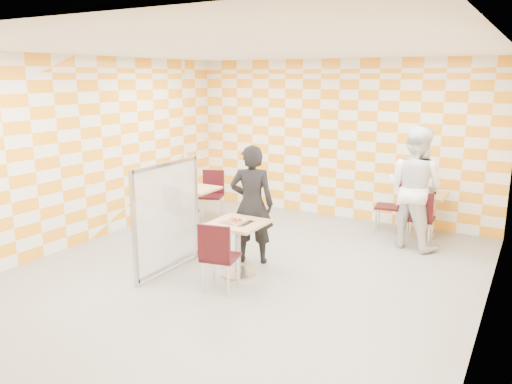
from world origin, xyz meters
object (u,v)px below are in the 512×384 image
at_px(chair_empty_far, 212,190).
at_px(man_dark, 252,204).
at_px(sport_bottle, 415,186).
at_px(chair_empty_near, 177,207).
at_px(partition, 167,217).
at_px(chair_second_front, 420,214).
at_px(second_table, 423,207).
at_px(chair_second_side, 394,202).
at_px(man_white, 414,188).
at_px(soda_bottle, 435,188).
at_px(empty_table, 196,201).
at_px(chair_main_front, 218,253).
at_px(main_table, 238,239).

bearing_deg(chair_empty_far, man_dark, -41.78).
bearing_deg(sport_bottle, chair_empty_near, -145.62).
bearing_deg(partition, chair_second_front, 44.37).
distance_m(second_table, chair_empty_near, 4.15).
xyz_separation_m(chair_second_side, man_white, (0.46, -0.61, 0.42)).
distance_m(chair_empty_near, soda_bottle, 4.32).
relative_size(sport_bottle, soda_bottle, 0.87).
height_order(empty_table, chair_second_side, chair_second_side).
bearing_deg(chair_main_front, man_white, 61.14).
bearing_deg(partition, man_dark, 47.12).
distance_m(main_table, man_dark, 0.64).
distance_m(empty_table, soda_bottle, 4.11).
bearing_deg(soda_bottle, partition, -130.06).
bearing_deg(chair_second_front, chair_second_side, 133.06).
height_order(chair_second_side, sport_bottle, sport_bottle).
relative_size(chair_second_front, chair_empty_far, 1.00).
bearing_deg(main_table, chair_second_front, 51.35).
height_order(second_table, man_white, man_white).
bearing_deg(second_table, empty_table, -156.43).
relative_size(second_table, chair_main_front, 0.81).
xyz_separation_m(main_table, chair_second_side, (1.34, 2.99, 0.04)).
relative_size(chair_main_front, soda_bottle, 4.02).
xyz_separation_m(chair_second_side, partition, (-2.25, -3.36, 0.25)).
bearing_deg(sport_bottle, main_table, -117.84).
bearing_deg(man_white, chair_empty_near, 41.29).
bearing_deg(chair_second_front, chair_empty_near, -156.78).
height_order(main_table, man_dark, man_dark).
xyz_separation_m(empty_table, man_white, (3.57, 0.94, 0.46)).
bearing_deg(chair_empty_far, chair_empty_near, -80.81).
distance_m(second_table, partition, 4.36).
distance_m(partition, sport_bottle, 4.34).
relative_size(chair_empty_near, chair_empty_far, 1.00).
xyz_separation_m(main_table, second_table, (1.83, 3.02, 0.00)).
bearing_deg(empty_table, chair_empty_far, 101.65).
height_order(chair_empty_near, partition, partition).
height_order(chair_empty_near, chair_empty_far, same).
distance_m(chair_second_side, man_dark, 2.87).
distance_m(man_dark, soda_bottle, 3.28).
bearing_deg(chair_second_front, partition, -135.63).
xyz_separation_m(empty_table, chair_empty_near, (0.07, -0.61, 0.04)).
bearing_deg(chair_second_side, chair_second_front, -46.94).
relative_size(chair_main_front, man_dark, 0.53).
relative_size(chair_second_front, sport_bottle, 4.62).
distance_m(main_table, sport_bottle, 3.56).
xyz_separation_m(chair_empty_near, chair_empty_far, (-0.22, 1.33, 0.00)).
relative_size(chair_second_side, soda_bottle, 4.02).
xyz_separation_m(main_table, sport_bottle, (1.66, 3.13, 0.33)).
bearing_deg(sport_bottle, soda_bottle, -11.20).
relative_size(main_table, chair_empty_near, 0.81).
relative_size(empty_table, chair_second_front, 0.81).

